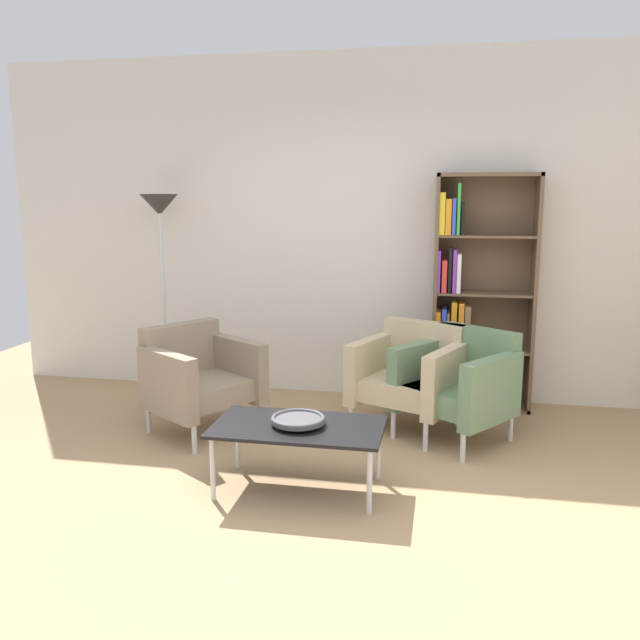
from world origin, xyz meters
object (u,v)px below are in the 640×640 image
armchair_by_bookshelf (410,374)px  armchair_corner_red (199,376)px  bookshelf_tall (472,297)px  floor_lamp_torchiere (160,229)px  coffee_table_low (298,430)px  decorative_bowl (298,419)px  armchair_spare_guest (459,382)px

armchair_by_bookshelf → armchair_corner_red: bearing=-143.9°
bookshelf_tall → floor_lamp_torchiere: size_ratio=1.09×
coffee_table_low → armchair_by_bookshelf: size_ratio=1.10×
coffee_table_low → floor_lamp_torchiere: floor_lamp_torchiere is taller
decorative_bowl → floor_lamp_torchiere: 2.53m
coffee_table_low → armchair_spare_guest: size_ratio=1.06×
decorative_bowl → armchair_spare_guest: (0.94, 1.05, -0.02)m
decorative_bowl → armchair_by_bookshelf: armchair_by_bookshelf is taller
coffee_table_low → decorative_bowl: size_ratio=3.12×
decorative_bowl → armchair_spare_guest: size_ratio=0.34×
floor_lamp_torchiere → armchair_by_bookshelf: bearing=-13.0°
coffee_table_low → armchair_spare_guest: (0.94, 1.05, 0.05)m
decorative_bowl → coffee_table_low: bearing=-63.4°
bookshelf_tall → decorative_bowl: 2.16m
bookshelf_tall → armchair_spare_guest: size_ratio=2.01×
armchair_corner_red → armchair_spare_guest: same height
armchair_corner_red → armchair_spare_guest: (1.88, 0.21, 0.00)m
coffee_table_low → floor_lamp_torchiere: size_ratio=0.57×
decorative_bowl → armchair_spare_guest: bearing=48.3°
coffee_table_low → armchair_corner_red: armchair_corner_red is taller
bookshelf_tall → armchair_spare_guest: bearing=-97.4°
armchair_spare_guest → floor_lamp_torchiere: bearing=-158.0°
armchair_corner_red → floor_lamp_torchiere: (-0.64, 0.85, 1.03)m
armchair_by_bookshelf → armchair_spare_guest: (0.35, -0.14, 0.00)m
coffee_table_low → floor_lamp_torchiere: (-1.58, 1.70, 1.08)m
decorative_bowl → floor_lamp_torchiere: floor_lamp_torchiere is taller
coffee_table_low → armchair_by_bookshelf: 1.33m
armchair_corner_red → coffee_table_low: bearing=-98.2°
bookshelf_tall → armchair_corner_red: bookshelf_tall is taller
bookshelf_tall → armchair_corner_red: (-1.98, -0.99, -0.50)m
decorative_bowl → armchair_corner_red: size_ratio=0.34×
decorative_bowl → armchair_by_bookshelf: 1.33m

